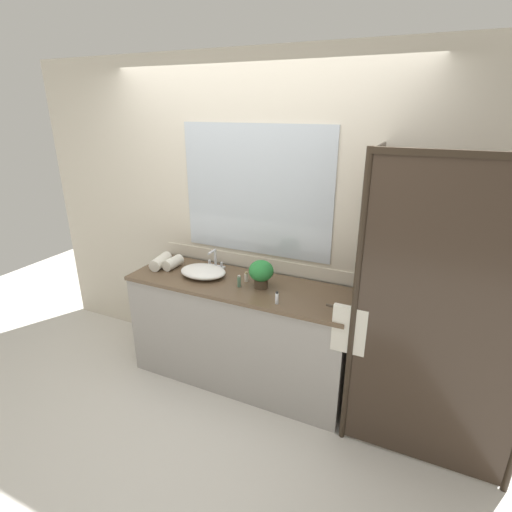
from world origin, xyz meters
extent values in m
plane|color=silver|center=(0.00, 0.00, 0.00)|extent=(8.00, 8.00, 0.00)
cube|color=beige|center=(0.00, 0.34, 1.30)|extent=(4.40, 0.05, 2.60)
cube|color=beige|center=(0.00, 0.32, 0.96)|extent=(1.80, 0.01, 0.11)
cube|color=silver|center=(0.00, 0.31, 1.57)|extent=(1.27, 0.01, 1.03)
cube|color=#9E9993|center=(0.00, 0.01, 0.43)|extent=(1.80, 0.56, 0.87)
cube|color=brown|center=(0.00, 0.00, 0.89)|extent=(1.80, 0.58, 0.03)
cylinder|color=#2D2319|center=(0.95, -0.27, 1.00)|extent=(0.04, 0.04, 2.00)
cube|color=#2D2319|center=(1.45, -0.27, 1.98)|extent=(1.00, 0.04, 0.04)
cube|color=#382B21|center=(1.45, -0.27, 1.00)|extent=(0.96, 0.01, 1.96)
cube|color=#382B21|center=(0.95, 0.02, 1.00)|extent=(0.01, 0.57, 1.96)
cylinder|color=#2D2319|center=(0.93, -0.26, 1.00)|extent=(0.32, 0.02, 0.02)
cube|color=silver|center=(0.93, -0.26, 0.86)|extent=(0.22, 0.04, 0.33)
ellipsoid|color=white|center=(-0.33, 0.00, 0.94)|extent=(0.39, 0.30, 0.08)
cube|color=silver|center=(-0.33, 0.20, 0.91)|extent=(0.17, 0.04, 0.02)
cylinder|color=silver|center=(-0.33, 0.20, 0.99)|extent=(0.02, 0.02, 0.14)
cylinder|color=silver|center=(-0.33, 0.15, 1.06)|extent=(0.02, 0.10, 0.02)
cylinder|color=silver|center=(-0.39, 0.20, 0.94)|extent=(0.02, 0.02, 0.04)
cylinder|color=silver|center=(-0.27, 0.20, 0.94)|extent=(0.02, 0.02, 0.04)
cylinder|color=#473828|center=(0.19, 0.00, 0.94)|extent=(0.11, 0.11, 0.07)
ellipsoid|color=#287B37|center=(0.19, 0.00, 1.04)|extent=(0.19, 0.19, 0.16)
cylinder|color=silver|center=(0.04, 0.05, 0.93)|extent=(0.03, 0.03, 0.06)
cylinder|color=#9E895B|center=(0.04, 0.05, 0.97)|extent=(0.03, 0.03, 0.01)
cylinder|color=#4C7056|center=(0.03, -0.06, 0.94)|extent=(0.03, 0.03, 0.08)
cylinder|color=#B7B2A8|center=(0.03, -0.06, 0.99)|extent=(0.02, 0.02, 0.01)
cylinder|color=silver|center=(0.40, -0.20, 0.94)|extent=(0.02, 0.02, 0.08)
cylinder|color=black|center=(0.40, -0.20, 0.99)|extent=(0.02, 0.02, 0.01)
cylinder|color=silver|center=(-0.76, 0.01, 0.95)|extent=(0.14, 0.25, 0.10)
cylinder|color=silver|center=(-0.65, 0.04, 0.95)|extent=(0.10, 0.19, 0.09)
camera|label=1|loc=(1.31, -2.49, 2.20)|focal=27.64mm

